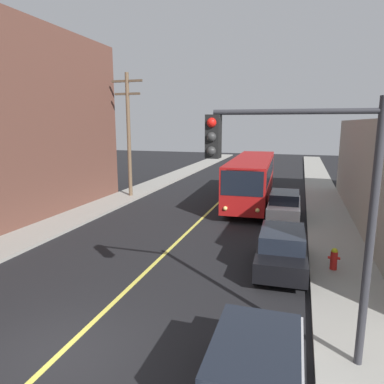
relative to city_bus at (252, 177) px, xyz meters
name	(u,v)px	position (x,y,z in m)	size (l,w,h in m)	color
ground_plane	(60,354)	(-2.20, -18.45, -1.82)	(120.00, 120.00, 0.00)	black
sidewalk_left	(66,221)	(-9.45, -8.45, -1.74)	(2.50, 90.00, 0.15)	gray
sidewalk_right	(337,247)	(5.05, -8.45, -1.74)	(2.50, 90.00, 0.15)	gray
lane_stripe_center	(210,211)	(-2.20, -3.45, -1.81)	(0.16, 60.00, 0.01)	#D8CC4C
city_bus	(252,177)	(0.00, 0.00, 0.00)	(3.03, 12.23, 3.20)	maroon
parked_car_silver	(254,379)	(2.61, -18.94, -0.98)	(1.85, 4.41, 1.62)	#B7B7BC
parked_car_black	(282,249)	(2.74, -11.61, -0.98)	(1.93, 4.45, 1.62)	black
parked_car_white	(284,205)	(2.48, -3.90, -0.98)	(1.85, 4.42, 1.62)	silver
utility_pole_mid	(129,129)	(-9.09, -1.04, 3.34)	(2.40, 0.28, 9.06)	brown
traffic_signal_right_corner	(299,183)	(3.21, -16.86, 2.49)	(3.75, 0.48, 6.00)	#2D2D33
fire_hydrant	(334,258)	(4.65, -11.33, -1.23)	(0.44, 0.26, 0.84)	red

